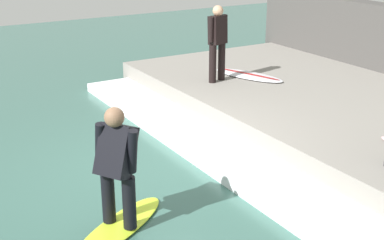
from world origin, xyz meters
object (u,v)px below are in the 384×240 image
(surfer_riding, at_px, (117,162))
(surfer_waiting_far, at_px, (218,39))
(surfboard_riding, at_px, (120,226))
(surfboard_waiting_far, at_px, (249,75))

(surfer_riding, relative_size, surfer_waiting_far, 0.98)
(surfboard_riding, xyz_separation_m, surfboard_waiting_far, (4.48, 3.41, 0.49))
(surfer_riding, bearing_deg, surfboard_riding, -135.00)
(surfboard_riding, distance_m, surfer_waiting_far, 5.26)
(surfboard_riding, height_order, surfer_riding, surfer_riding)
(surfer_waiting_far, relative_size, surfboard_waiting_far, 0.89)
(surfer_riding, xyz_separation_m, surfer_waiting_far, (3.72, 3.47, 0.46))
(surfer_waiting_far, height_order, surfboard_waiting_far, surfer_waiting_far)
(surfboard_riding, height_order, surfboard_waiting_far, surfboard_waiting_far)
(surfer_waiting_far, bearing_deg, surfer_riding, -136.92)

